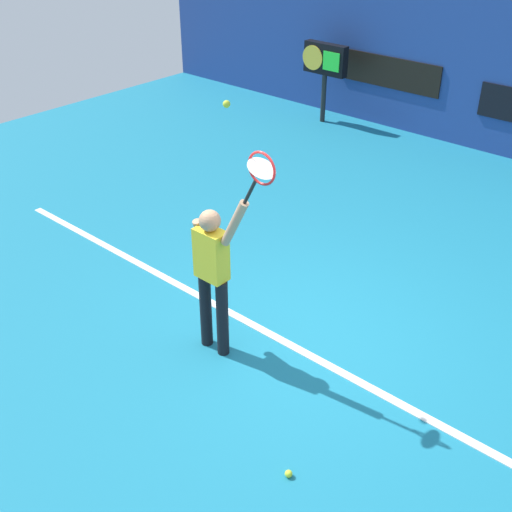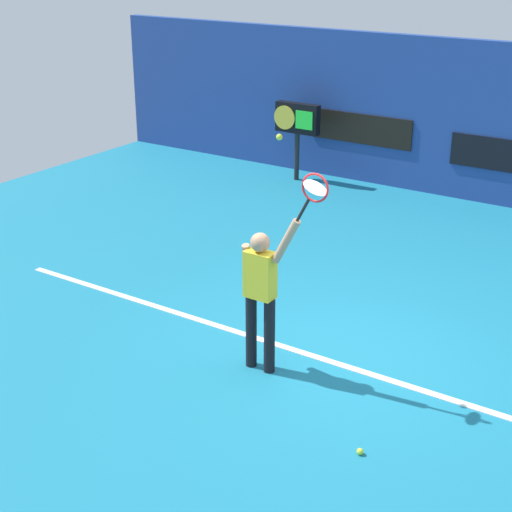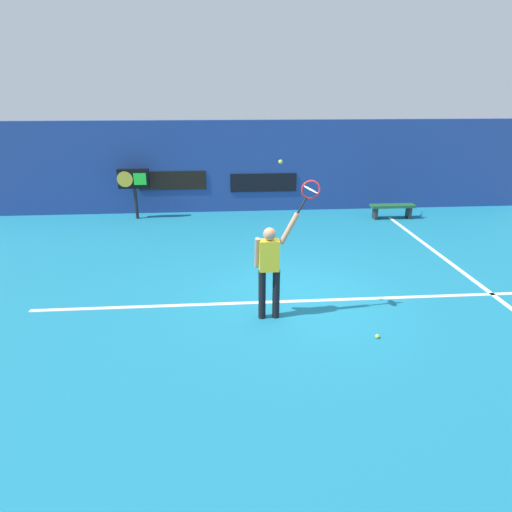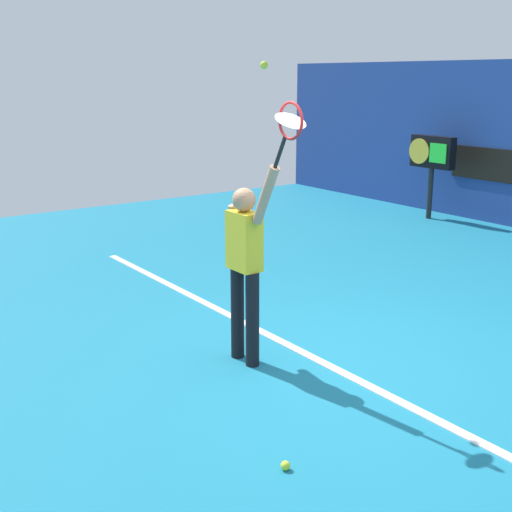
{
  "view_description": "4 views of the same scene",
  "coord_description": "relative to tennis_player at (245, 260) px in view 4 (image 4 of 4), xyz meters",
  "views": [
    {
      "loc": [
        3.44,
        -4.62,
        4.55
      ],
      "look_at": [
        -0.22,
        -0.46,
        1.21
      ],
      "focal_mm": 45.48,
      "sensor_mm": 36.0,
      "label": 1
    },
    {
      "loc": [
        3.75,
        -7.4,
        4.72
      ],
      "look_at": [
        -0.66,
        -0.71,
        1.4
      ],
      "focal_mm": 54.94,
      "sensor_mm": 36.0,
      "label": 2
    },
    {
      "loc": [
        -1.36,
        -7.55,
        3.82
      ],
      "look_at": [
        -0.79,
        -0.26,
        1.02
      ],
      "focal_mm": 30.25,
      "sensor_mm": 36.0,
      "label": 3
    },
    {
      "loc": [
        4.41,
        -4.16,
        2.67
      ],
      "look_at": [
        -0.53,
        -0.63,
        1.05
      ],
      "focal_mm": 47.46,
      "sensor_mm": 36.0,
      "label": 4
    }
  ],
  "objects": [
    {
      "name": "sponsor_banner_portside",
      "position": [
        -2.41,
        7.36,
        0.07
      ],
      "size": [
        2.2,
        0.03,
        0.6
      ],
      "primitive_type": "cube",
      "color": "black"
    },
    {
      "name": "ground_plane",
      "position": [
        0.59,
        0.71,
        -1.01
      ],
      "size": [
        18.0,
        18.0,
        0.0
      ],
      "primitive_type": "plane",
      "color": "teal"
    },
    {
      "name": "tennis_ball",
      "position": [
        0.17,
        0.09,
        1.75
      ],
      "size": [
        0.07,
        0.07,
        0.07
      ],
      "primitive_type": "sphere",
      "color": "#CCE033"
    },
    {
      "name": "tennis_player",
      "position": [
        0.0,
        0.0,
        0.0
      ],
      "size": [
        0.75,
        0.31,
        1.95
      ],
      "color": "black",
      "rests_on": "ground_plane"
    },
    {
      "name": "tennis_racket",
      "position": [
        0.64,
        -0.0,
        1.28
      ],
      "size": [
        0.43,
        0.27,
        0.62
      ],
      "color": "black"
    },
    {
      "name": "court_baseline",
      "position": [
        0.59,
        0.57,
        -1.0
      ],
      "size": [
        10.0,
        0.1,
        0.01
      ],
      "primitive_type": "cube",
      "color": "white",
      "rests_on": "ground_plane"
    },
    {
      "name": "spare_ball",
      "position": [
        1.71,
        -0.84,
        -0.98
      ],
      "size": [
        0.07,
        0.07,
        0.07
      ],
      "primitive_type": "sphere",
      "color": "#CCE033",
      "rests_on": "ground_plane"
    },
    {
      "name": "scoreboard_clock",
      "position": [
        -3.52,
        6.74,
        0.21
      ],
      "size": [
        0.96,
        0.2,
        1.58
      ],
      "color": "black",
      "rests_on": "ground_plane"
    }
  ]
}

